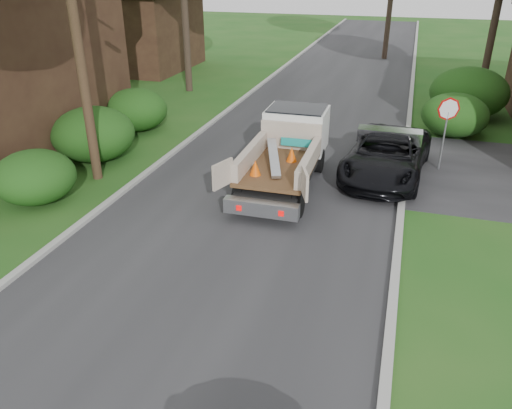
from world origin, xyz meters
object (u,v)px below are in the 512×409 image
object	(u,v)px
stop_sign	(447,119)
black_pickup	(387,155)
utility_pole	(73,9)
house_left_far	(131,18)
flatbed_truck	(290,145)

from	to	relation	value
stop_sign	black_pickup	size ratio (longest dim) A/B	0.48
black_pickup	utility_pole	bearing A→B (deg)	-155.71
house_left_far	stop_sign	bearing A→B (deg)	-34.81
utility_pole	flatbed_truck	bearing A→B (deg)	17.58
flatbed_truck	black_pickup	world-z (taller)	flatbed_truck
utility_pole	house_left_far	distance (m)	18.93
flatbed_truck	black_pickup	distance (m)	3.22
stop_sign	black_pickup	distance (m)	2.28
flatbed_truck	black_pickup	bearing A→B (deg)	19.11
stop_sign	black_pickup	xyz separation A→B (m)	(-1.72, -1.05, -1.06)
house_left_far	black_pickup	world-z (taller)	house_left_far
utility_pole	house_left_far	world-z (taller)	utility_pole
utility_pole	flatbed_truck	size ratio (longest dim) A/B	1.83
stop_sign	flatbed_truck	bearing A→B (deg)	-155.72
black_pickup	flatbed_truck	bearing A→B (deg)	-154.22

